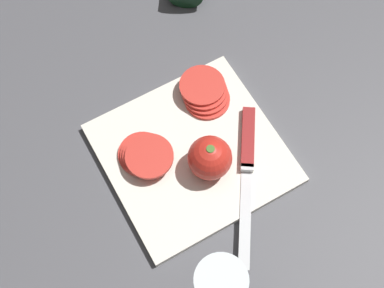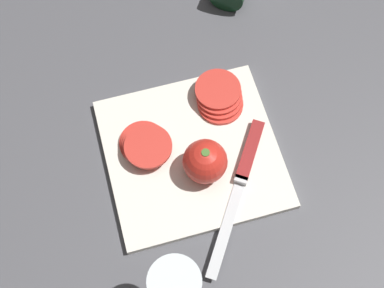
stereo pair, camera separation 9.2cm
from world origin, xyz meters
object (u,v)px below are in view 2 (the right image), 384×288
at_px(whole_tomato, 205,161).
at_px(knife, 246,163).
at_px(tomato_slice_stack_near, 145,144).
at_px(tomato_slice_stack_far, 219,97).
at_px(wine_glass, 175,288).

xyz_separation_m(whole_tomato, knife, (0.07, -0.01, -0.03)).
relative_size(knife, tomato_slice_stack_near, 2.47).
xyz_separation_m(whole_tomato, tomato_slice_stack_near, (-0.09, 0.07, -0.02)).
bearing_deg(tomato_slice_stack_far, wine_glass, -117.11).
bearing_deg(knife, tomato_slice_stack_far, -142.70).
bearing_deg(whole_tomato, tomato_slice_stack_near, 142.44).
xyz_separation_m(whole_tomato, tomato_slice_stack_far, (0.06, 0.12, -0.02)).
bearing_deg(tomato_slice_stack_near, tomato_slice_stack_far, 20.54).
bearing_deg(tomato_slice_stack_far, knife, -86.26).
bearing_deg(knife, tomato_slice_stack_near, -82.44).
distance_m(knife, tomato_slice_stack_far, 0.14).
relative_size(wine_glass, whole_tomato, 2.17).
distance_m(wine_glass, whole_tomato, 0.23).
bearing_deg(knife, whole_tomato, -64.54).
relative_size(whole_tomato, tomato_slice_stack_near, 0.75).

